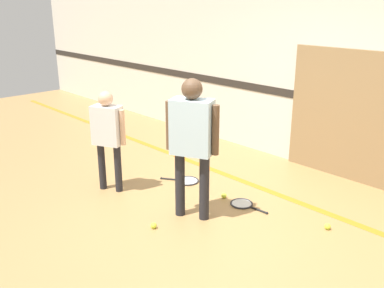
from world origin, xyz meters
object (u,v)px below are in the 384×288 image
object	(u,v)px
tennis_ball_near_instructor	(154,226)
tennis_ball_by_spare_racket	(224,196)
racket_second_spare	(186,181)
person_student_left	(108,131)
racket_spare_on_floor	(243,204)
person_instructor	(192,134)
tennis_ball_stray_left	(328,227)

from	to	relation	value
tennis_ball_near_instructor	tennis_ball_by_spare_racket	distance (m)	1.10
racket_second_spare	tennis_ball_near_instructor	world-z (taller)	tennis_ball_near_instructor
person_student_left	racket_spare_on_floor	distance (m)	1.90
tennis_ball_by_spare_racket	racket_second_spare	bearing A→B (deg)	179.38
racket_second_spare	tennis_ball_by_spare_racket	size ratio (longest dim) A/B	8.19
racket_second_spare	tennis_ball_by_spare_racket	bearing A→B (deg)	145.68
person_student_left	tennis_ball_by_spare_racket	world-z (taller)	person_student_left
person_instructor	person_student_left	distance (m)	1.29
tennis_ball_stray_left	tennis_ball_near_instructor	bearing A→B (deg)	-133.92
racket_second_spare	tennis_ball_near_instructor	distance (m)	1.31
person_student_left	racket_second_spare	xyz separation A→B (m)	(0.47, 0.89, -0.79)
tennis_ball_near_instructor	tennis_ball_stray_left	xyz separation A→B (m)	(1.30, 1.35, 0.00)
person_instructor	racket_spare_on_floor	bearing A→B (deg)	44.76
racket_spare_on_floor	tennis_ball_near_instructor	world-z (taller)	tennis_ball_near_instructor
person_instructor	tennis_ball_by_spare_racket	size ratio (longest dim) A/B	23.94
racket_spare_on_floor	tennis_ball_near_instructor	size ratio (longest dim) A/B	7.97
person_student_left	tennis_ball_by_spare_racket	bearing A→B (deg)	10.36
person_instructor	tennis_ball_near_instructor	bearing A→B (deg)	-126.33
tennis_ball_near_instructor	racket_spare_on_floor	bearing A→B (deg)	75.18
tennis_ball_near_instructor	tennis_ball_stray_left	size ratio (longest dim) A/B	1.00
person_student_left	tennis_ball_by_spare_racket	size ratio (longest dim) A/B	19.64
person_instructor	person_student_left	size ratio (longest dim) A/B	1.22
tennis_ball_by_spare_racket	tennis_ball_stray_left	xyz separation A→B (m)	(1.28, 0.24, 0.00)
racket_second_spare	tennis_ball_stray_left	bearing A→B (deg)	153.10
tennis_ball_by_spare_racket	tennis_ball_stray_left	size ratio (longest dim) A/B	1.00
racket_spare_on_floor	tennis_ball_near_instructor	bearing A→B (deg)	-108.66
person_instructor	person_student_left	xyz separation A→B (m)	(-1.25, -0.27, -0.18)
racket_spare_on_floor	person_instructor	bearing A→B (deg)	-112.43
person_student_left	racket_spare_on_floor	bearing A→B (deg)	5.43
person_student_left	tennis_ball_by_spare_racket	xyz separation A→B (m)	(1.18, 0.88, -0.77)
racket_spare_on_floor	tennis_ball_by_spare_racket	world-z (taller)	tennis_ball_by_spare_racket
person_instructor	tennis_ball_near_instructor	distance (m)	1.07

